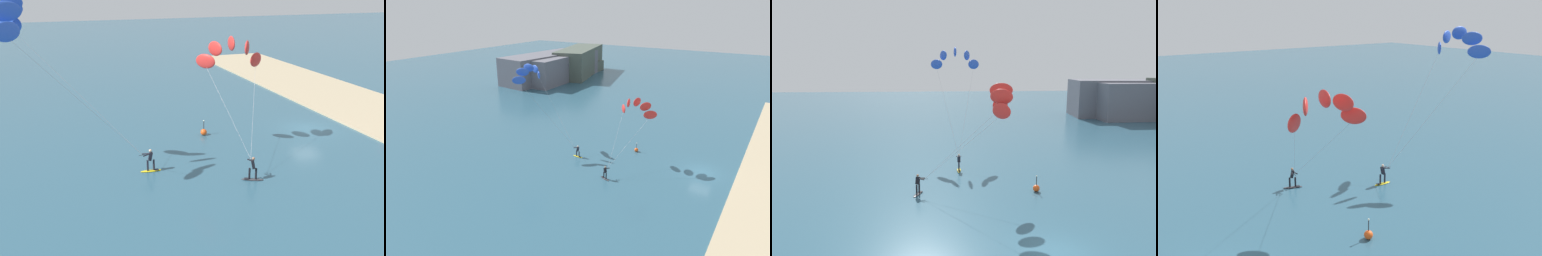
# 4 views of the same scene
# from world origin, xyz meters

# --- Properties ---
(kitesurfer_nearshore) EXTENTS (5.85, 9.85, 12.23)m
(kitesurfer_nearshore) POSITION_xyz_m (-4.40, 23.63, 10.56)
(kitesurfer_nearshore) COLOR yellow
(kitesurfer_nearshore) RESTS_ON ground
(kitesurfer_mid_water) EXTENTS (7.95, 5.36, 8.90)m
(kitesurfer_mid_water) POSITION_xyz_m (-1.96, 8.65, 7.40)
(kitesurfer_mid_water) COLOR #333338
(kitesurfer_mid_water) RESTS_ON ground
(marker_buoy) EXTENTS (0.56, 0.56, 1.38)m
(marker_buoy) POSITION_xyz_m (1.52, 9.56, 0.30)
(marker_buoy) COLOR #EA5119
(marker_buoy) RESTS_ON ground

